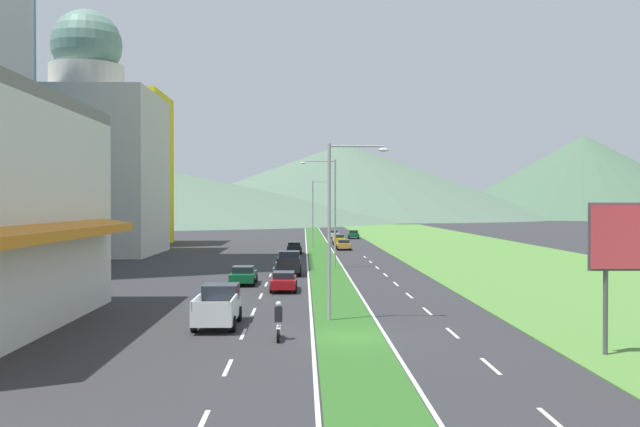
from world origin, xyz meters
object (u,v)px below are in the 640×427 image
Objects in this scene: car_0 at (294,248)px; pickup_truck_0 at (289,263)px; car_6 at (344,245)px; pickup_truck_1 at (218,306)px; motorcycle_rider at (279,324)px; street_lamp_far at (315,210)px; car_5 at (353,234)px; car_4 at (243,275)px; car_1 at (284,281)px; car_2 at (333,234)px; street_lamp_mid at (331,206)px; car_3 at (339,239)px; street_lamp_near at (336,219)px.

car_0 is 0.84× the size of pickup_truck_0.
pickup_truck_1 reaches higher than car_6.
car_6 is 2.16× the size of motorcycle_rider.
street_lamp_far reaches higher than car_5.
street_lamp_far is at bearing -7.97° from car_4.
motorcycle_rider reaches higher than car_5.
car_5 is 65.56m from pickup_truck_0.
car_1 reaches higher than car_2.
pickup_truck_1 reaches higher than car_5.
car_1 is at bearing -7.78° from car_5.
pickup_truck_0 is at bearing -124.73° from street_lamp_mid.
car_3 is 77.16m from motorcycle_rider.
car_2 is at bearing -9.31° from car_0.
pickup_truck_1 is at bearing 173.25° from pickup_truck_0.
car_5 is at bearing -10.73° from car_4.
street_lamp_far is 11.93m from car_0.
pickup_truck_0 is (-0.13, -26.50, 0.22)m from car_0.
car_0 is 38.53m from car_1.
car_3 is (6.64, 19.80, 0.02)m from car_0.
street_lamp_far is 67.90m from motorcycle_rider.
car_0 reaches higher than car_1.
car_6 is at bearing -11.40° from pickup_truck_0.
pickup_truck_1 is at bearing -6.06° from car_2.
car_6 is (3.75, 59.06, -4.81)m from street_lamp_near.
car_5 is at bearing 52.07° from car_2.
car_5 is 2.09× the size of motorcycle_rider.
car_0 is 57.07m from motorcycle_rider.
pickup_truck_0 is at bearing -6.75° from pickup_truck_1.
car_0 is 41.52m from car_2.
motorcycle_rider is (-10.22, -95.32, -0.02)m from car_5.
street_lamp_mid is at bearing -12.48° from pickup_truck_1.
street_lamp_far is 4.79× the size of motorcycle_rider.
pickup_truck_1 is (-9.92, -72.88, 0.20)m from car_3.
street_lamp_far is 2.12× the size of car_0.
car_4 is 18.72m from pickup_truck_1.
car_3 is (3.89, 9.20, -4.69)m from street_lamp_far.
car_5 is (7.46, 27.64, -4.71)m from street_lamp_far.
car_1 is at bearing -8.63° from car_6.
motorcycle_rider is at bearing -4.94° from car_3.
car_3 reaches higher than car_2.
car_2 is (3.81, 92.89, -4.80)m from street_lamp_near.
street_lamp_far reaches higher than car_1.
street_lamp_far is 2.09× the size of car_1.
pickup_truck_1 is (0.27, -18.72, 0.24)m from car_4.
street_lamp_near is 7.61m from motorcycle_rider.
car_6 is (0.01, -12.65, -0.07)m from car_3.
car_2 is at bearing -6.06° from pickup_truck_1.
car_5 reaches higher than car_6.
car_3 reaches higher than car_5.
car_2 is 1.06× the size of car_5.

